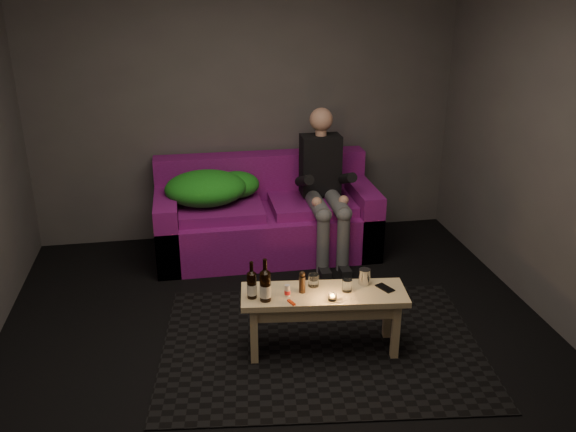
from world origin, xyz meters
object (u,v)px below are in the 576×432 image
Objects in this scene: sofa at (265,219)px; person at (324,182)px; steel_cup at (364,277)px; beer_bottle_a at (252,285)px; coffee_table at (324,303)px; beer_bottle_b at (265,285)px.

sofa is 0.66m from person.
steel_cup is at bearing -92.27° from person.
beer_bottle_a is 2.38× the size of steel_cup.
beer_bottle_a is (-0.84, -1.54, -0.14)m from person.
person reaches higher than coffee_table.
beer_bottle_a is at bearing -175.86° from steel_cup.
beer_bottle_a is 0.10m from beer_bottle_b.
person is 1.50m from steel_cup.
person is at bearing -17.52° from sofa.
person reaches higher than steel_cup.
sofa is at bearing 105.41° from steel_cup.
person reaches higher than beer_bottle_b.
sofa is 1.72m from coffee_table.
beer_bottle_b is 0.71m from steel_cup.
beer_bottle_b is at bearing -97.92° from sofa.
beer_bottle_a is 0.78m from steel_cup.
beer_bottle_a is 0.88× the size of beer_bottle_b.
beer_bottle_a is at bearing -100.83° from sofa.
person is 1.76m from beer_bottle_a.
coffee_table is 3.85× the size of beer_bottle_b.
coffee_table is (0.16, -1.72, 0.06)m from sofa.
coffee_table is 0.33m from steel_cup.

